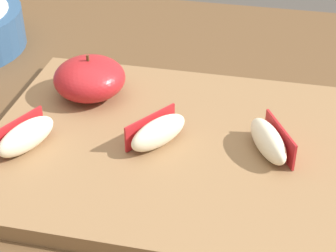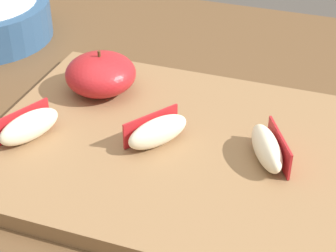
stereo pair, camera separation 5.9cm
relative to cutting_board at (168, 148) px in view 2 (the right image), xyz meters
name	(u,v)px [view 2 (the right image)]	position (x,y,z in m)	size (l,w,h in m)	color
dining_table	(184,211)	(0.01, 0.03, -0.12)	(1.40, 0.82, 0.78)	brown
cutting_board	(168,148)	(0.00, 0.00, 0.00)	(0.39, 0.31, 0.02)	olive
apple_half_skin_up	(101,74)	(-0.11, 0.07, 0.03)	(0.09, 0.09, 0.05)	#B21E23
apple_wedge_middle	(157,131)	(-0.01, -0.01, 0.03)	(0.06, 0.07, 0.03)	#F4EACC
apple_wedge_left	(268,148)	(0.11, 0.00, 0.03)	(0.06, 0.08, 0.03)	#F4EACC
apple_wedge_near_knife	(29,126)	(-0.14, -0.04, 0.03)	(0.05, 0.08, 0.03)	#F4EACC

